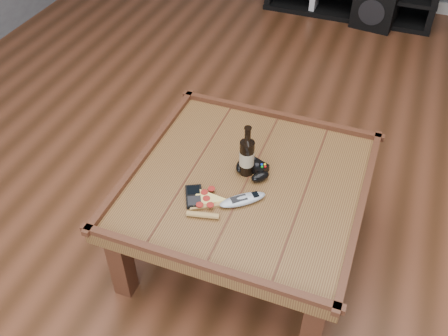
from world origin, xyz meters
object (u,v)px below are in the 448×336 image
(smartphone, at_px, (194,196))
(game_console, at_px, (314,0))
(coffee_table, at_px, (247,190))
(beer_bottle, at_px, (247,155))
(remote_control, at_px, (243,200))
(game_controller, at_px, (253,169))
(subwoofer, at_px, (377,5))
(pizza_slice, at_px, (206,202))

(smartphone, distance_m, game_console, 2.84)
(coffee_table, bearing_deg, beer_bottle, 113.21)
(remote_control, bearing_deg, smartphone, -116.15)
(smartphone, distance_m, remote_control, 0.20)
(game_controller, distance_m, smartphone, 0.29)
(beer_bottle, xyz_separation_m, smartphone, (-0.15, -0.22, -0.09))
(coffee_table, distance_m, subwoofer, 2.62)
(game_controller, bearing_deg, coffee_table, -76.30)
(beer_bottle, distance_m, pizza_slice, 0.27)
(smartphone, bearing_deg, game_console, 65.53)
(game_console, bearing_deg, coffee_table, -82.98)
(game_controller, distance_m, game_console, 2.62)
(game_controller, bearing_deg, pizza_slice, -95.59)
(pizza_slice, xyz_separation_m, smartphone, (-0.06, 0.01, 0.00))
(game_controller, bearing_deg, remote_control, -63.99)
(smartphone, xyz_separation_m, game_console, (-0.11, 2.81, -0.35))
(beer_bottle, bearing_deg, subwoofer, 84.12)
(subwoofer, xyz_separation_m, game_console, (-0.52, 0.04, -0.06))
(remote_control, bearing_deg, game_console, 146.27)
(coffee_table, relative_size, remote_control, 5.34)
(game_controller, relative_size, smartphone, 1.16)
(remote_control, distance_m, game_console, 2.80)
(coffee_table, relative_size, game_controller, 6.19)
(pizza_slice, bearing_deg, game_controller, 50.56)
(game_controller, xyz_separation_m, smartphone, (-0.18, -0.23, -0.01))
(coffee_table, height_order, pizza_slice, same)
(beer_bottle, distance_m, game_console, 2.64)
(remote_control, height_order, subwoofer, remote_control)
(pizza_slice, height_order, remote_control, remote_control)
(pizza_slice, height_order, game_console, pizza_slice)
(subwoofer, height_order, game_console, subwoofer)
(beer_bottle, relative_size, game_controller, 1.49)
(beer_bottle, bearing_deg, remote_control, -75.74)
(pizza_slice, xyz_separation_m, game_console, (-0.17, 2.82, -0.35))
(smartphone, bearing_deg, pizza_slice, -38.58)
(remote_control, bearing_deg, coffee_table, 150.51)
(remote_control, relative_size, game_console, 0.84)
(coffee_table, bearing_deg, subwoofer, 84.69)
(remote_control, xyz_separation_m, game_console, (-0.30, 2.76, -0.36))
(game_controller, bearing_deg, game_console, 117.28)
(smartphone, relative_size, subwoofer, 0.39)
(beer_bottle, height_order, game_console, beer_bottle)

